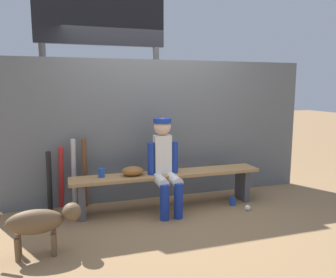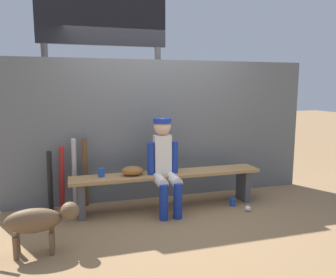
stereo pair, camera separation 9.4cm
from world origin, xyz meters
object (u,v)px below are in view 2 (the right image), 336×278
dugout_bench (168,181)px  player_seated (165,162)px  cup_on_ground (233,202)px  bat_aluminum_silver (74,173)px  bat_wood_dark (85,173)px  dog (39,220)px  bat_aluminum_red (62,177)px  cup_on_bench (101,172)px  baseball_glove (132,171)px  baseball (248,208)px  scoreboard (107,38)px  bat_aluminum_black (50,181)px

dugout_bench → player_seated: player_seated is taller
cup_on_ground → bat_aluminum_silver: bearing=164.8°
dugout_bench → cup_on_ground: (0.87, -0.18, -0.32)m
bat_wood_dark → dog: bearing=-112.3°
bat_wood_dark → bat_aluminum_red: bat_wood_dark is taller
bat_wood_dark → cup_on_bench: bearing=-59.1°
player_seated → baseball_glove: (-0.40, 0.11, -0.12)m
cup_on_ground → player_seated: bearing=176.2°
bat_aluminum_red → baseball: bearing=-19.3°
dugout_bench → dog: 1.75m
player_seated → scoreboard: size_ratio=0.36×
dog → player_seated: bearing=26.5°
baseball_glove → cup_on_ground: bearing=-7.5°
cup_on_bench → dog: bearing=-127.2°
baseball_glove → bat_aluminum_black: bat_aluminum_black is taller
bat_wood_dark → dog: size_ratio=1.11×
baseball_glove → dog: 1.37m
player_seated → baseball: (1.04, -0.30, -0.62)m
scoreboard → cup_on_ground: bearing=-44.7°
bat_aluminum_black → dugout_bench: bearing=-11.6°
bat_aluminum_silver → bat_aluminum_red: 0.17m
scoreboard → bat_aluminum_silver: bearing=-122.9°
player_seated → baseball_glove: 0.43m
cup_on_ground → baseball: bearing=-68.9°
bat_aluminum_red → cup_on_ground: bat_aluminum_red is taller
baseball → cup_on_bench: (-1.82, 0.47, 0.50)m
dugout_bench → dog: (-1.53, -0.84, -0.04)m
bat_aluminum_silver → baseball: bat_aluminum_silver is taller
dugout_bench → cup_on_bench: size_ratio=23.06×
bat_aluminum_silver → bat_aluminum_red: size_ratio=1.10×
cup_on_bench → scoreboard: bearing=78.1°
player_seated → scoreboard: (-0.53, 1.39, 1.69)m
cup_on_ground → dugout_bench: bearing=168.5°
bat_aluminum_silver → bat_aluminum_red: bat_aluminum_silver is taller
bat_aluminum_silver → bat_aluminum_red: (-0.16, 0.01, -0.04)m
cup_on_ground → scoreboard: bearing=135.3°
cup_on_bench → dog: size_ratio=0.13×
cup_on_ground → dog: bearing=-164.6°
cup_on_bench → bat_aluminum_black: bearing=157.7°
bat_aluminum_black → dog: (-0.04, -1.15, -0.07)m
dugout_bench → scoreboard: size_ratio=0.76×
bat_aluminum_silver → baseball: (2.14, -0.80, -0.43)m
bat_aluminum_black → baseball: size_ratio=10.86×
dugout_bench → bat_aluminum_black: size_ratio=3.16×
dugout_bench → bat_aluminum_red: bearing=163.9°
bat_aluminum_red → scoreboard: size_ratio=0.26×
bat_aluminum_silver → scoreboard: scoreboard is taller
player_seated → cup_on_bench: (-0.78, 0.16, -0.12)m
bat_aluminum_black → dog: bearing=-92.2°
baseball → dog: 2.55m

